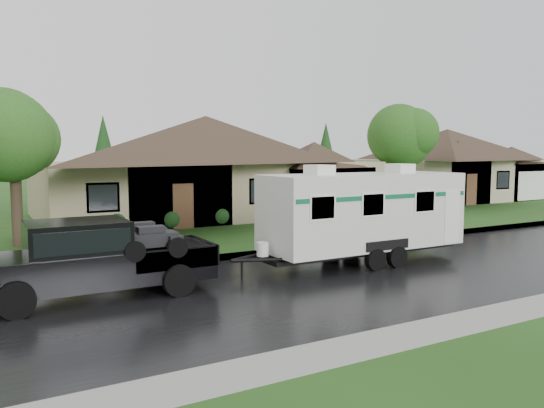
{
  "coord_description": "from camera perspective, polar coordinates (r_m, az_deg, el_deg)",
  "views": [
    {
      "loc": [
        -9.69,
        -14.3,
        3.69
      ],
      "look_at": [
        -0.46,
        2.0,
        1.86
      ],
      "focal_mm": 35.0,
      "sensor_mm": 36.0,
      "label": 1
    }
  ],
  "objects": [
    {
      "name": "house_main",
      "position": [
        30.58,
        -6.48,
        5.37
      ],
      "size": [
        19.44,
        10.8,
        6.9
      ],
      "color": "tan",
      "rests_on": "lawn"
    },
    {
      "name": "lawn",
      "position": [
        31.07,
        -11.14,
        -1.2
      ],
      "size": [
        140.0,
        26.0,
        0.15
      ],
      "primitive_type": "cube",
      "color": "#254917",
      "rests_on": "ground"
    },
    {
      "name": "tree_right_green",
      "position": [
        32.39,
        14.06,
        6.78
      ],
      "size": [
        3.75,
        3.75,
        6.21
      ],
      "color": "#382B1E",
      "rests_on": "lawn"
    },
    {
      "name": "road",
      "position": [
        16.09,
        8.57,
        -7.72
      ],
      "size": [
        140.0,
        8.0,
        0.01
      ],
      "primitive_type": "cube",
      "color": "black",
      "rests_on": "ground"
    },
    {
      "name": "tree_left_green",
      "position": [
        21.94,
        -26.04,
        6.38
      ],
      "size": [
        3.54,
        3.54,
        5.85
      ],
      "color": "#382B1E",
      "rests_on": "lawn"
    },
    {
      "name": "pickup_truck",
      "position": [
        14.24,
        -19.02,
        -5.35
      ],
      "size": [
        5.96,
        2.26,
        1.99
      ],
      "color": "black",
      "rests_on": "ground"
    },
    {
      "name": "house_neighbor",
      "position": [
        42.92,
        18.68,
        4.8
      ],
      "size": [
        15.12,
        9.72,
        6.45
      ],
      "color": "#C1B38F",
      "rests_on": "lawn"
    },
    {
      "name": "travel_trailer",
      "position": [
        17.92,
        9.79,
        -0.72
      ],
      "size": [
        7.35,
        2.58,
        3.3
      ],
      "color": "silver",
      "rests_on": "ground"
    },
    {
      "name": "ground",
      "position": [
        17.66,
        4.54,
        -6.49
      ],
      "size": [
        140.0,
        140.0,
        0.0
      ],
      "primitive_type": "plane",
      "color": "#254917",
      "rests_on": "ground"
    },
    {
      "name": "shrub_row",
      "position": [
        26.51,
        -3.14,
        -1.01
      ],
      "size": [
        13.6,
        1.0,
        1.0
      ],
      "color": "#143814",
      "rests_on": "lawn"
    },
    {
      "name": "curb",
      "position": [
        19.52,
        0.83,
        -5.09
      ],
      "size": [
        140.0,
        0.5,
        0.15
      ],
      "primitive_type": "cube",
      "color": "gray",
      "rests_on": "ground"
    }
  ]
}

